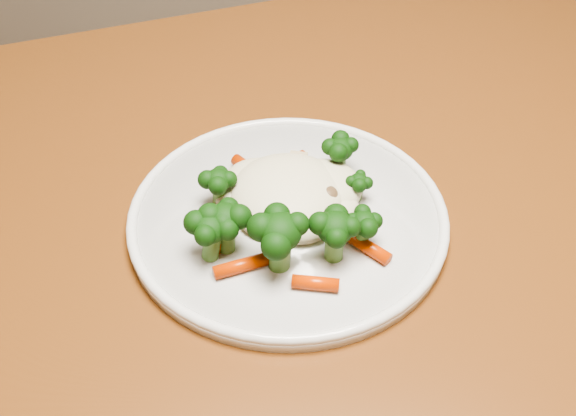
# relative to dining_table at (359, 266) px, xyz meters

# --- Properties ---
(dining_table) EXTENTS (1.50, 1.23, 0.75)m
(dining_table) POSITION_rel_dining_table_xyz_m (0.00, 0.00, 0.00)
(dining_table) COLOR brown
(dining_table) RESTS_ON ground
(plate) EXTENTS (0.30, 0.30, 0.01)m
(plate) POSITION_rel_dining_table_xyz_m (-0.08, -0.03, 0.10)
(plate) COLOR silver
(plate) RESTS_ON dining_table
(meal) EXTENTS (0.18, 0.18, 0.05)m
(meal) POSITION_rel_dining_table_xyz_m (-0.08, -0.04, 0.12)
(meal) COLOR beige
(meal) RESTS_ON plate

